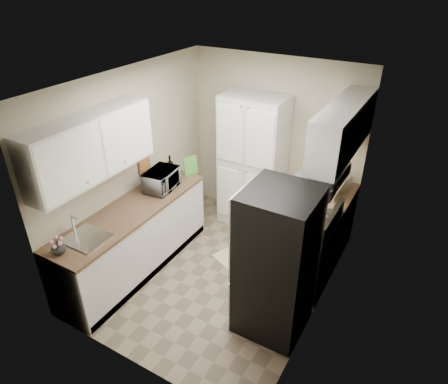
# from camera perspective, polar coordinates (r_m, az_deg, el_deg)

# --- Properties ---
(ground) EXTENTS (3.20, 3.20, 0.00)m
(ground) POSITION_cam_1_polar(r_m,az_deg,el_deg) (5.36, -0.75, -11.41)
(ground) COLOR #7A6B56
(ground) RESTS_ON ground
(room_shell) EXTENTS (2.64, 3.24, 2.52)m
(room_shell) POSITION_cam_1_polar(r_m,az_deg,el_deg) (4.45, -1.15, 4.51)
(room_shell) COLOR #B7AF94
(room_shell) RESTS_ON ground
(pantry_cabinet) EXTENTS (0.90, 0.55, 2.00)m
(pantry_cabinet) POSITION_cam_1_polar(r_m,az_deg,el_deg) (5.85, 4.09, 4.16)
(pantry_cabinet) COLOR silver
(pantry_cabinet) RESTS_ON ground
(base_cabinet_left) EXTENTS (0.60, 2.30, 0.88)m
(base_cabinet_left) POSITION_cam_1_polar(r_m,az_deg,el_deg) (5.30, -12.52, -6.69)
(base_cabinet_left) COLOR silver
(base_cabinet_left) RESTS_ON ground
(countertop_left) EXTENTS (0.63, 2.33, 0.04)m
(countertop_left) POSITION_cam_1_polar(r_m,az_deg,el_deg) (5.04, -13.09, -2.48)
(countertop_left) COLOR brown
(countertop_left) RESTS_ON base_cabinet_left
(base_cabinet_right) EXTENTS (0.60, 0.80, 0.88)m
(base_cabinet_right) POSITION_cam_1_polar(r_m,az_deg,el_deg) (5.68, 14.14, -4.15)
(base_cabinet_right) COLOR silver
(base_cabinet_right) RESTS_ON ground
(countertop_right) EXTENTS (0.63, 0.83, 0.04)m
(countertop_right) POSITION_cam_1_polar(r_m,az_deg,el_deg) (5.44, 14.73, -0.13)
(countertop_right) COLOR brown
(countertop_right) RESTS_ON base_cabinet_right
(electric_range) EXTENTS (0.71, 0.78, 1.13)m
(electric_range) POSITION_cam_1_polar(r_m,az_deg,el_deg) (5.03, 11.25, -8.23)
(electric_range) COLOR #B7B7BC
(electric_range) RESTS_ON ground
(refrigerator) EXTENTS (0.70, 0.72, 1.70)m
(refrigerator) POSITION_cam_1_polar(r_m,az_deg,el_deg) (4.21, 7.49, -10.05)
(refrigerator) COLOR #B7B7BC
(refrigerator) RESTS_ON ground
(microwave) EXTENTS (0.39, 0.52, 0.27)m
(microwave) POSITION_cam_1_polar(r_m,az_deg,el_deg) (5.32, -8.93, 1.74)
(microwave) COLOR silver
(microwave) RESTS_ON countertop_left
(wine_bottle) EXTENTS (0.08, 0.08, 0.33)m
(wine_bottle) POSITION_cam_1_polar(r_m,az_deg,el_deg) (5.53, -7.67, 3.32)
(wine_bottle) COLOR black
(wine_bottle) RESTS_ON countertop_left
(flower_vase) EXTENTS (0.19, 0.19, 0.15)m
(flower_vase) POSITION_cam_1_polar(r_m,az_deg,el_deg) (4.48, -22.61, -7.31)
(flower_vase) COLOR beige
(flower_vase) RESTS_ON countertop_left
(cutting_board) EXTENTS (0.09, 0.21, 0.27)m
(cutting_board) POSITION_cam_1_polar(r_m,az_deg,el_deg) (5.65, -4.81, 3.77)
(cutting_board) COLOR #499936
(cutting_board) RESTS_ON countertop_left
(toaster_oven) EXTENTS (0.41, 0.47, 0.23)m
(toaster_oven) POSITION_cam_1_polar(r_m,az_deg,el_deg) (5.36, 15.29, 0.98)
(toaster_oven) COLOR #A6A5AA
(toaster_oven) RESTS_ON countertop_right
(fruit_basket) EXTENTS (0.36, 0.36, 0.12)m
(fruit_basket) POSITION_cam_1_polar(r_m,az_deg,el_deg) (5.27, 15.45, 2.59)
(fruit_basket) COLOR orange
(fruit_basket) RESTS_ON toaster_oven
(kitchen_mat) EXTENTS (0.87, 1.04, 0.01)m
(kitchen_mat) POSITION_cam_1_polar(r_m,az_deg,el_deg) (5.66, 3.58, -8.74)
(kitchen_mat) COLOR beige
(kitchen_mat) RESTS_ON ground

